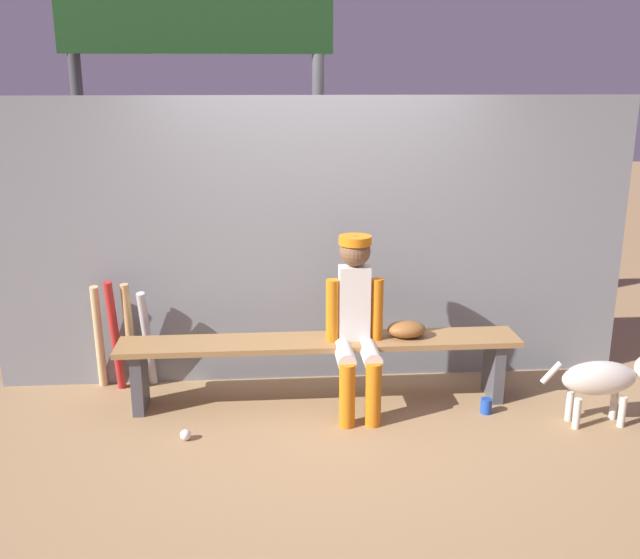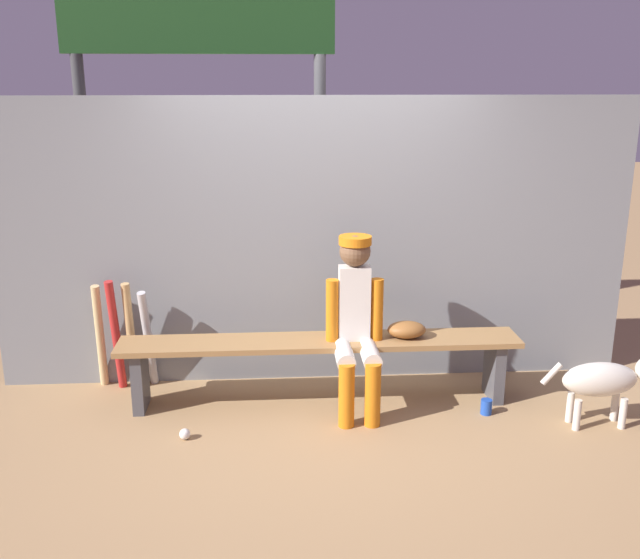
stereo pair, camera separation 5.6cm
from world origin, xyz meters
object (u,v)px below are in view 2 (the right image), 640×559
at_px(bat_wood_tan, 131,336).
at_px(dugout_bench, 320,353).
at_px(bat_aluminum_red, 116,335).
at_px(dog, 608,380).
at_px(bat_wood_natural, 100,336).
at_px(baseball_glove, 407,330).
at_px(cup_on_ground, 486,407).
at_px(cup_on_bench, 361,329).
at_px(baseball, 185,434).
at_px(player_seated, 356,319).
at_px(bat_aluminum_silver, 148,339).
at_px(scoreboard, 208,61).

bearing_deg(bat_wood_tan, dugout_bench, -13.50).
height_order(bat_aluminum_red, dog, bat_aluminum_red).
relative_size(bat_aluminum_red, bat_wood_natural, 1.06).
bearing_deg(bat_wood_tan, bat_aluminum_red, -173.97).
bearing_deg(bat_wood_tan, baseball_glove, -9.43).
relative_size(baseball_glove, bat_aluminum_red, 0.32).
relative_size(cup_on_ground, cup_on_bench, 1.00).
bearing_deg(bat_wood_tan, cup_on_ground, -13.18).
height_order(dugout_bench, baseball_glove, baseball_glove).
bearing_deg(bat_wood_natural, baseball, -50.83).
distance_m(player_seated, cup_on_bench, 0.22).
xyz_separation_m(bat_aluminum_silver, bat_wood_natural, (-0.37, 0.04, 0.02)).
bearing_deg(bat_aluminum_silver, baseball_glove, -10.51).
bearing_deg(player_seated, dog, -12.29).
bearing_deg(baseball, bat_wood_tan, 119.92).
distance_m(dugout_bench, baseball, 1.11).
distance_m(baseball, cup_on_bench, 1.44).
distance_m(bat_wood_tan, cup_on_ground, 2.68).
relative_size(bat_wood_natural, baseball, 11.26).
bearing_deg(bat_aluminum_red, bat_wood_tan, 6.03).
bearing_deg(player_seated, dugout_bench, 155.52).
relative_size(player_seated, bat_aluminum_red, 1.42).
relative_size(dugout_bench, bat_aluminum_red, 3.27).
distance_m(bat_aluminum_silver, bat_aluminum_red, 0.24).
bearing_deg(baseball_glove, cup_on_ground, -26.16).
distance_m(dugout_bench, bat_aluminum_silver, 1.34).
height_order(cup_on_bench, scoreboard, scoreboard).
bearing_deg(dugout_bench, cup_on_bench, 8.83).
bearing_deg(bat_aluminum_red, dugout_bench, -12.17).
xyz_separation_m(baseball_glove, scoreboard, (-1.45, 1.28, 1.89)).
xyz_separation_m(cup_on_bench, scoreboard, (-1.13, 1.23, 1.90)).
xyz_separation_m(baseball_glove, bat_aluminum_silver, (-1.92, 0.36, -0.16)).
height_order(baseball_glove, baseball, baseball_glove).
height_order(bat_wood_natural, baseball, bat_wood_natural).
xyz_separation_m(player_seated, dog, (1.69, -0.37, -0.35)).
distance_m(bat_aluminum_silver, dog, 3.33).
bearing_deg(bat_aluminum_silver, dugout_bench, -15.43).
distance_m(bat_wood_tan, baseball, 1.04).
height_order(player_seated, bat_wood_tan, player_seated).
bearing_deg(baseball, bat_aluminum_red, 125.52).
distance_m(bat_aluminum_red, bat_wood_natural, 0.15).
height_order(baseball, cup_on_ground, cup_on_ground).
xyz_separation_m(bat_aluminum_red, cup_on_bench, (1.82, -0.28, 0.11)).
distance_m(cup_on_ground, scoreboard, 3.48).
height_order(bat_aluminum_silver, cup_on_bench, bat_aluminum_silver).
relative_size(bat_aluminum_silver, scoreboard, 0.23).
bearing_deg(bat_aluminum_silver, cup_on_bench, -10.98).
distance_m(bat_wood_tan, cup_on_bench, 1.74).
xyz_separation_m(bat_aluminum_silver, baseball, (0.36, -0.85, -0.36)).
height_order(player_seated, scoreboard, scoreboard).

